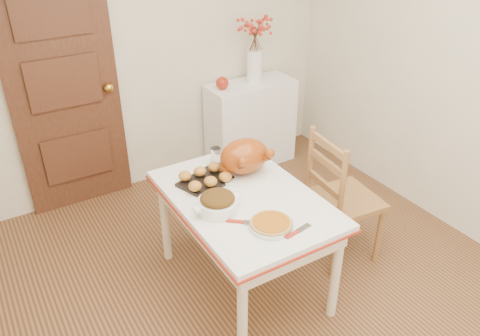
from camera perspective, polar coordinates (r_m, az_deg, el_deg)
floor at (r=3.26m, az=4.40°, el=-16.65°), size 3.50×4.00×0.00m
wall_back at (r=4.17m, az=-11.39°, el=13.92°), size 3.50×0.00×2.50m
door_back at (r=4.04m, az=-20.27°, el=8.80°), size 0.85×0.06×2.06m
sideboard at (r=4.66m, az=1.28°, el=5.29°), size 0.84×0.37×0.84m
kitchen_table at (r=3.19m, az=0.47°, el=-8.86°), size 0.83×1.22×0.73m
chair_oak at (r=3.46m, az=12.46°, el=-3.39°), size 0.49×0.49×1.01m
berry_vase at (r=4.42m, az=1.79°, el=14.06°), size 0.33×0.33×0.63m
apple at (r=4.33m, az=-2.14°, el=10.11°), size 0.11×0.11×0.11m
turkey_platter at (r=3.15m, az=0.50°, el=1.23°), size 0.44×0.37×0.25m
pumpkin_pie at (r=2.71m, az=3.75°, el=-6.65°), size 0.27×0.27×0.05m
stuffing_dish at (r=2.82m, az=-2.70°, el=-4.15°), size 0.32×0.26×0.12m
rolls_tray at (r=3.10m, az=-4.19°, el=-1.15°), size 0.38×0.33×0.08m
pie_server at (r=2.70m, az=6.99°, el=-7.47°), size 0.20×0.09×0.01m
carving_knife at (r=2.75m, az=1.21°, el=-6.55°), size 0.25×0.23×0.01m
drinking_glass at (r=3.31m, az=-2.91°, el=1.45°), size 0.07×0.07×0.12m
shaker_pair at (r=3.43m, az=1.34°, el=2.23°), size 0.09×0.06×0.08m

